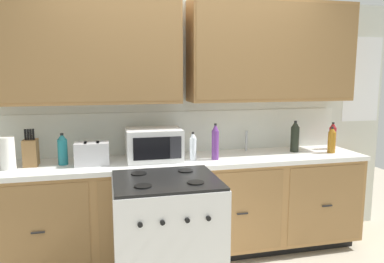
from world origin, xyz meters
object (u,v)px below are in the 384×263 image
Objects in this scene: bottle_violet at (215,142)px; bottle_teal at (63,149)px; microwave at (154,144)px; stove_range at (167,240)px; knife_block at (31,152)px; bottle_clear at (193,146)px; paper_towel_roll at (7,153)px; toaster at (92,153)px; bottle_dark at (295,137)px; bottle_red at (333,136)px; bottle_amber at (332,140)px.

bottle_teal is at bearing 175.13° from bottle_violet.
stove_range is at bearing -89.67° from microwave.
bottle_clear is (1.35, -0.11, 0.01)m from knife_block.
paper_towel_roll reaches higher than bottle_clear.
paper_towel_roll is (-0.65, -0.00, 0.03)m from toaster.
bottle_teal is (0.41, 0.06, 0.00)m from paper_towel_roll.
knife_block is at bearing -179.61° from bottle_dark.
toaster is at bearing -13.73° from bottle_teal.
bottle_violet is (0.53, 0.54, 0.62)m from stove_range.
microwave is 1.85× the size of paper_towel_roll.
bottle_teal is at bearing -179.13° from bottle_dark.
bottle_violet is 1.18× the size of bottle_red.
paper_towel_roll is 1.51m from bottle_clear.
stove_range is at bearing -153.94° from bottle_dark.
knife_block reaches higher than toaster.
toaster is 1.11× the size of bottle_amber.
knife_block is 1.19× the size of paper_towel_roll.
knife_block is at bearing 171.31° from toaster.
knife_block is at bearing 25.50° from paper_towel_roll.
bottle_amber is at bearing -21.80° from bottle_dark.
bottle_teal is (-0.24, 0.06, 0.03)m from toaster.
bottle_amber is at bearing -0.97° from toaster.
bottle_violet reaches higher than knife_block.
knife_block is 1.23× the size of bottle_amber.
bottle_dark is at bearing 158.20° from bottle_amber.
bottle_dark is (1.39, 0.68, 0.61)m from stove_range.
microwave reaches higher than paper_towel_roll.
bottle_clear is at bearing -173.76° from bottle_red.
bottle_amber is (2.89, -0.04, -0.01)m from paper_towel_roll.
toaster is 0.86m from bottle_clear.
bottle_teal is 1.06× the size of bottle_clear.
bottle_teal is at bearing 139.87° from stove_range.
bottle_violet reaches higher than bottle_clear.
bottle_teal is (-2.48, 0.10, 0.01)m from bottle_amber.
microwave is 1.71× the size of toaster.
paper_towel_roll is at bearing 178.78° from bottle_clear.
bottle_dark is 2.16m from bottle_teal.
bottle_red is at bearing 1.63° from bottle_teal.
bottle_violet is at bearing -5.81° from bottle_clear.
bottle_amber is at bearing -0.23° from bottle_clear.
toaster is at bearing 177.85° from bottle_clear.
bottle_amber is 2.49m from bottle_teal.
paper_towel_roll is at bearing -154.50° from knife_block.
knife_block is at bearing 175.30° from bottle_violet.
paper_towel_roll is 3.02m from bottle_red.
bottle_red is (0.45, 0.04, -0.02)m from bottle_dark.
bottle_violet is at bearing -171.95° from bottle_red.
bottle_clear is 0.20m from bottle_violet.
stove_range is 3.48× the size of bottle_red.
bottle_violet is 1.32m from bottle_red.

